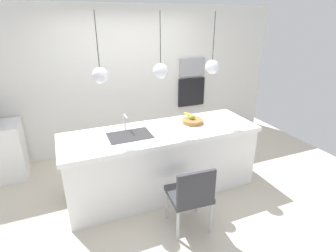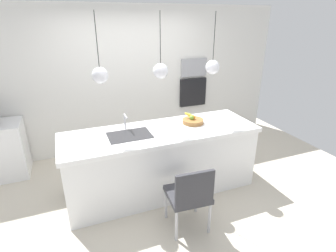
{
  "view_description": "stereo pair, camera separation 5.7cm",
  "coord_description": "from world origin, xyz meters",
  "px_view_note": "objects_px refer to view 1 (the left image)",
  "views": [
    {
      "loc": [
        -1.2,
        -3.12,
        2.36
      ],
      "look_at": [
        0.1,
        0.0,
        0.99
      ],
      "focal_mm": 28.53,
      "sensor_mm": 36.0,
      "label": 1
    },
    {
      "loc": [
        -1.15,
        -3.14,
        2.36
      ],
      "look_at": [
        0.1,
        0.0,
        0.99
      ],
      "focal_mm": 28.53,
      "sensor_mm": 36.0,
      "label": 2
    }
  ],
  "objects_px": {
    "fruit_bowl": "(192,120)",
    "oven": "(191,92)",
    "chair_near": "(191,194)",
    "microwave": "(192,67)"
  },
  "relations": [
    {
      "from": "oven",
      "to": "microwave",
      "type": "bearing_deg",
      "value": 0.0
    },
    {
      "from": "fruit_bowl",
      "to": "chair_near",
      "type": "xyz_separation_m",
      "value": [
        -0.51,
        -0.97,
        -0.49
      ]
    },
    {
      "from": "fruit_bowl",
      "to": "microwave",
      "type": "distance_m",
      "value": 1.74
    },
    {
      "from": "microwave",
      "to": "chair_near",
      "type": "relative_size",
      "value": 0.62
    },
    {
      "from": "chair_near",
      "to": "fruit_bowl",
      "type": "bearing_deg",
      "value": 62.44
    },
    {
      "from": "fruit_bowl",
      "to": "microwave",
      "type": "xyz_separation_m",
      "value": [
        0.75,
        1.49,
        0.48
      ]
    },
    {
      "from": "fruit_bowl",
      "to": "oven",
      "type": "xyz_separation_m",
      "value": [
        0.75,
        1.49,
        -0.02
      ]
    },
    {
      "from": "oven",
      "to": "chair_near",
      "type": "relative_size",
      "value": 0.65
    },
    {
      "from": "oven",
      "to": "chair_near",
      "type": "distance_m",
      "value": 2.81
    },
    {
      "from": "microwave",
      "to": "oven",
      "type": "relative_size",
      "value": 0.96
    }
  ]
}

